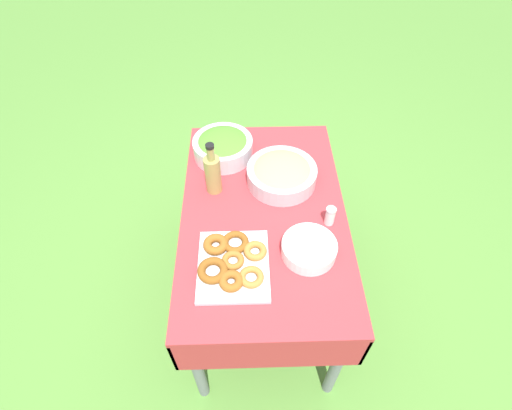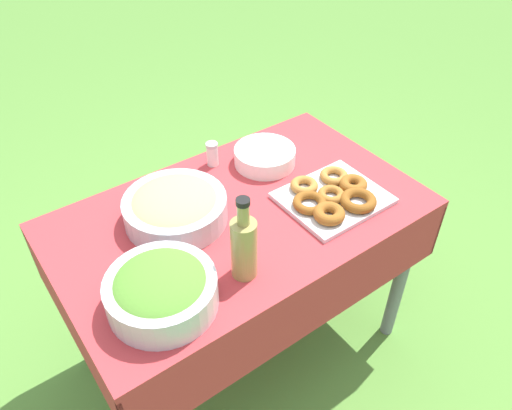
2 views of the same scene
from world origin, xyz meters
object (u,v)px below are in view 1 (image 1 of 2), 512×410
Objects in this scene: pasta_bowl at (282,173)px; donut_platter at (232,262)px; plate_stack at (309,249)px; olive_oil_bottle at (213,173)px; salad_bowl at (223,146)px.

donut_platter is at bearing -26.26° from pasta_bowl.
plate_stack is 0.82× the size of olive_oil_bottle.
donut_platter is (0.45, -0.22, -0.03)m from pasta_bowl.
olive_oil_bottle is at bearing -133.00° from plate_stack.
plate_stack is at bearing 11.20° from pasta_bowl.
salad_bowl is 1.33× the size of plate_stack.
salad_bowl reaches higher than pasta_bowl.
plate_stack is (0.60, 0.35, -0.03)m from salad_bowl.
salad_bowl is 0.33m from pasta_bowl.
pasta_bowl is at bearing 97.82° from olive_oil_bottle.
salad_bowl is 0.69m from plate_stack.
plate_stack is at bearing 99.21° from donut_platter.
pasta_bowl is 1.21× the size of olive_oil_bottle.
salad_bowl is 0.91× the size of pasta_bowl.
salad_bowl is at bearing 171.47° from olive_oil_bottle.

